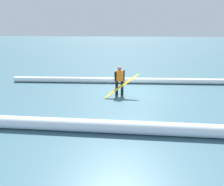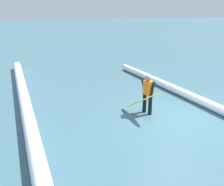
% 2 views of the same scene
% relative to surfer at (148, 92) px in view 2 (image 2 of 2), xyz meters
% --- Properties ---
extents(ground_plane, '(139.80, 139.80, 0.00)m').
position_rel_surfer_xyz_m(ground_plane, '(-0.78, -0.60, -0.82)').
color(ground_plane, '#3A5F6C').
extents(surfer, '(0.50, 0.34, 1.45)m').
position_rel_surfer_xyz_m(surfer, '(0.00, 0.00, 0.00)').
color(surfer, black).
rests_on(surfer, ground_plane).
extents(surfboard, '(1.77, 0.95, 1.15)m').
position_rel_surfer_xyz_m(surfboard, '(-0.12, 0.36, -0.26)').
color(surfboard, yellow).
rests_on(surfboard, ground_plane).
extents(wave_crest_foreground, '(14.33, 1.13, 0.34)m').
position_rel_surfer_xyz_m(wave_crest_foreground, '(-0.48, -2.43, -0.65)').
color(wave_crest_foreground, white).
rests_on(wave_crest_foreground, ground_plane).
extents(wave_crest_midground, '(15.58, 0.51, 0.43)m').
position_rel_surfer_xyz_m(wave_crest_midground, '(1.59, 4.16, -0.60)').
color(wave_crest_midground, white).
rests_on(wave_crest_midground, ground_plane).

